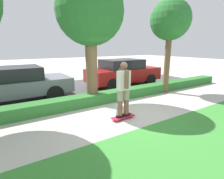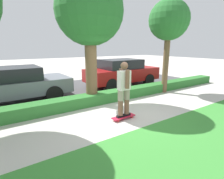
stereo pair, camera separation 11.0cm
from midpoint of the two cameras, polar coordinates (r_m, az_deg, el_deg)
The scene contains 10 objects.
ground_plane at distance 5.84m, azimuth 4.40°, elevation -8.44°, with size 60.00×60.00×0.00m, color #BCB7AD.
grass_lawn_strip at distance 4.15m, azimuth 31.95°, elevation -20.57°, with size 15.48×4.00×0.01m.
street_asphalt at distance 9.37m, azimuth -11.18°, elevation -0.01°, with size 15.48×5.00×0.01m.
hedge_row at distance 7.04m, azimuth -3.41°, elevation -2.72°, with size 15.48×0.60×0.41m.
skateboard at distance 5.54m, azimuth 4.19°, elevation -8.90°, with size 0.79×0.24×0.09m.
skater_person at distance 5.25m, azimuth 4.37°, elevation 0.38°, with size 0.50×0.43×1.69m.
tree_mid at distance 6.83m, azimuth -6.67°, elevation 23.57°, with size 2.45×2.45×4.67m.
tree_far at distance 8.90m, azimuth 18.84°, elevation 20.35°, with size 1.83×1.83×4.30m.
parked_car_front at distance 8.00m, azimuth -28.96°, elevation 1.67°, with size 4.30×2.00×1.43m.
parked_car_middle at distance 9.90m, azimuth 3.96°, elevation 5.68°, with size 4.17×1.85×1.52m.
Camera 1 is at (-3.22, -4.33, 2.22)m, focal length 28.00 mm.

